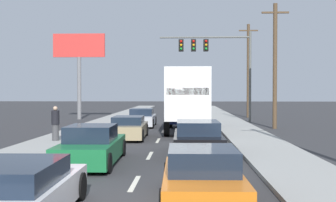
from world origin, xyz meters
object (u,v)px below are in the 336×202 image
(car_white, at_px, (14,195))
(traffic_signal_mast, at_px, (209,52))
(utility_pole_mid, at_px, (275,64))
(pedestrian_near_corner, at_px, (55,124))
(car_orange, at_px, (202,178))
(car_black, at_px, (198,138))
(box_truck, at_px, (187,97))
(utility_pole_far, at_px, (248,70))
(car_tan, at_px, (129,128))
(car_green, at_px, (92,147))
(car_silver, at_px, (142,118))
(roadside_billboard, at_px, (79,57))

(car_white, relative_size, traffic_signal_mast, 0.63)
(utility_pole_mid, bearing_deg, pedestrian_near_corner, -145.09)
(traffic_signal_mast, bearing_deg, car_orange, -93.63)
(car_black, xyz_separation_m, utility_pole_mid, (5.48, 11.45, 3.70))
(car_white, height_order, box_truck, box_truck)
(car_white, bearing_deg, utility_pole_far, 74.30)
(car_tan, bearing_deg, car_green, -91.80)
(traffic_signal_mast, height_order, utility_pole_mid, utility_pole_mid)
(car_tan, height_order, utility_pole_far, utility_pole_far)
(car_green, bearing_deg, utility_pole_far, 70.58)
(utility_pole_mid, height_order, utility_pole_far, utility_pole_far)
(car_silver, relative_size, car_white, 0.90)
(car_tan, xyz_separation_m, car_white, (-0.25, -14.41, -0.01))
(car_green, distance_m, car_black, 4.58)
(box_truck, relative_size, traffic_signal_mast, 1.16)
(traffic_signal_mast, bearing_deg, car_white, -100.99)
(utility_pole_mid, xyz_separation_m, utility_pole_far, (0.02, 12.12, 0.27))
(car_black, height_order, roadside_billboard, roadside_billboard)
(utility_pole_far, bearing_deg, car_silver, -130.21)
(car_green, xyz_separation_m, car_white, (-0.00, -6.68, -0.05))
(car_tan, relative_size, box_truck, 0.50)
(car_tan, distance_m, car_green, 7.74)
(utility_pole_mid, distance_m, pedestrian_near_corner, 15.26)
(car_white, distance_m, utility_pole_mid, 23.04)
(roadside_billboard, bearing_deg, pedestrian_near_corner, -79.50)
(car_orange, bearing_deg, traffic_signal_mast, 86.37)
(car_white, distance_m, car_orange, 4.02)
(box_truck, distance_m, car_orange, 16.25)
(utility_pole_far, relative_size, roadside_billboard, 1.16)
(car_green, bearing_deg, roadside_billboard, 105.13)
(car_black, distance_m, traffic_signal_mast, 18.25)
(car_orange, height_order, utility_pole_far, utility_pole_far)
(car_orange, xyz_separation_m, roadside_billboard, (-9.85, 27.99, 5.00))
(car_green, distance_m, utility_pole_mid, 17.25)
(car_silver, height_order, car_orange, car_silver)
(box_truck, xyz_separation_m, car_black, (0.38, -8.59, -1.53))
(car_white, distance_m, car_black, 10.05)
(utility_pole_far, bearing_deg, car_orange, -100.25)
(car_tan, height_order, box_truck, box_truck)
(car_silver, distance_m, pedestrian_near_corner, 10.40)
(box_truck, relative_size, utility_pole_far, 0.97)
(box_truck, relative_size, car_orange, 2.10)
(car_tan, bearing_deg, utility_pole_mid, 35.32)
(box_truck, xyz_separation_m, roadside_billboard, (-9.59, 11.82, 3.42))
(car_green, xyz_separation_m, roadside_billboard, (-6.23, 23.06, 4.96))
(box_truck, height_order, traffic_signal_mast, traffic_signal_mast)
(car_tan, xyz_separation_m, car_orange, (3.37, -12.67, -0.00))
(car_black, distance_m, utility_pole_mid, 13.22)
(car_tan, relative_size, car_green, 0.91)
(roadside_billboard, bearing_deg, car_white, -78.17)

